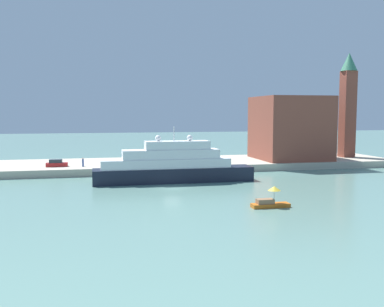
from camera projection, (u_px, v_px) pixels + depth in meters
The scene contains 9 objects.
ground at pixel (172, 188), 69.84m from camera, with size 400.00×400.00×0.00m, color slate.
quay_dock at pixel (152, 165), 95.26m from camera, with size 110.00×20.48×1.49m, color #B7AD99.
large_yacht at pixel (172, 166), 76.03m from camera, with size 28.09×4.54×9.81m.
small_motorboat at pixel (270, 201), 55.82m from camera, with size 5.00×1.64×2.75m.
harbor_building at pixel (290, 128), 100.00m from camera, with size 15.00×15.51×14.38m, color brown.
bell_tower at pixel (348, 101), 103.84m from camera, with size 3.88×3.88×24.89m.
parked_car at pixel (57, 164), 86.09m from camera, with size 4.16×1.70×1.43m.
person_figure at pixel (83, 162), 86.13m from camera, with size 0.36×0.36×1.77m.
mooring_bollard at pixel (193, 164), 88.02m from camera, with size 0.52×0.52×0.73m, color black.
Camera 1 is at (-11.95, -68.03, 12.16)m, focal length 40.56 mm.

